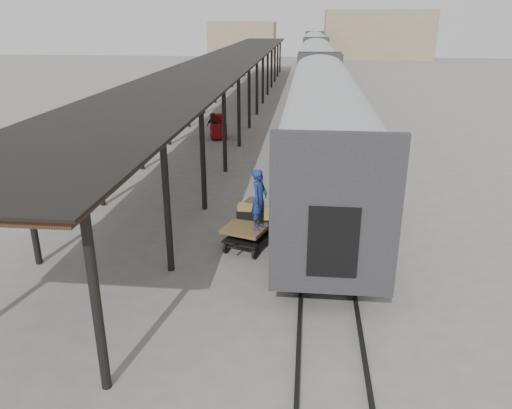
{
  "coord_description": "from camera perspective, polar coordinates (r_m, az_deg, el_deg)",
  "views": [
    {
      "loc": [
        2.49,
        -14.77,
        7.04
      ],
      "look_at": [
        1.04,
        -0.78,
        1.7
      ],
      "focal_mm": 35.0,
      "sensor_mm": 36.0,
      "label": 1
    }
  ],
  "objects": [
    {
      "name": "pedestrian",
      "position": [
        30.31,
        -4.87,
        8.87
      ],
      "size": [
        1.04,
        0.76,
        1.64
      ],
      "primitive_type": "imported",
      "rotation": [
        0.0,
        0.0,
        2.72
      ],
      "color": "black",
      "rests_on": "ground"
    },
    {
      "name": "baggage_cart",
      "position": [
        16.2,
        -0.29,
        -2.45
      ],
      "size": [
        1.95,
        2.67,
        0.86
      ],
      "rotation": [
        0.0,
        0.0,
        -0.32
      ],
      "color": "brown",
      "rests_on": "ground"
    },
    {
      "name": "ground",
      "position": [
        16.55,
        -3.33,
        -4.42
      ],
      "size": [
        160.0,
        160.0,
        0.0
      ],
      "primitive_type": "plane",
      "color": "slate",
      "rests_on": "ground"
    },
    {
      "name": "suitcase_stack",
      "position": [
        16.38,
        -0.24,
        -0.63
      ],
      "size": [
        1.36,
        1.08,
        0.56
      ],
      "rotation": [
        0.0,
        0.0,
        -0.32
      ],
      "color": "#38383A",
      "rests_on": "baggage_cart"
    },
    {
      "name": "train",
      "position": [
        48.77,
        6.95,
        15.53
      ],
      "size": [
        3.45,
        76.01,
        4.01
      ],
      "color": "silver",
      "rests_on": "ground"
    },
    {
      "name": "rails",
      "position": [
        49.28,
        6.83,
        12.5
      ],
      "size": [
        1.54,
        150.0,
        0.12
      ],
      "color": "black",
      "rests_on": "ground"
    },
    {
      "name": "canopy",
      "position": [
        39.34,
        -2.85,
        16.34
      ],
      "size": [
        4.9,
        64.3,
        4.15
      ],
      "color": "#422B19",
      "rests_on": "ground"
    },
    {
      "name": "luggage_tug",
      "position": [
        30.87,
        -4.35,
        8.74
      ],
      "size": [
        1.31,
        1.74,
        1.37
      ],
      "rotation": [
        0.0,
        0.0,
        0.26
      ],
      "color": "maroon",
      "rests_on": "ground"
    },
    {
      "name": "porter",
      "position": [
        15.15,
        0.38,
        0.58
      ],
      "size": [
        0.64,
        0.8,
        1.9
      ],
      "primitive_type": "imported",
      "rotation": [
        0.0,
        0.0,
        1.27
      ],
      "color": "navy",
      "rests_on": "baggage_cart"
    },
    {
      "name": "building_far",
      "position": [
        93.53,
        13.67,
        18.38
      ],
      "size": [
        18.0,
        10.0,
        8.0
      ],
      "primitive_type": "cube",
      "color": "tan",
      "rests_on": "ground"
    },
    {
      "name": "building_left",
      "position": [
        97.66,
        -1.54,
        18.41
      ],
      "size": [
        12.0,
        8.0,
        6.0
      ],
      "primitive_type": "cube",
      "color": "tan",
      "rests_on": "ground"
    }
  ]
}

